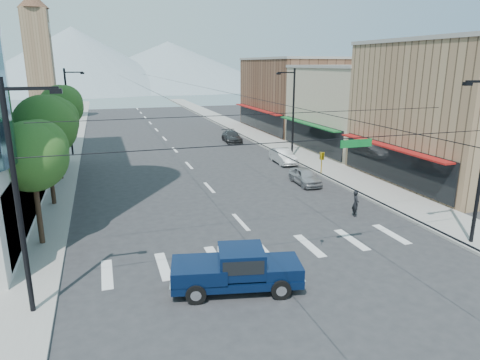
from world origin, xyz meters
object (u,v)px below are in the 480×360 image
Objects in this scene: parked_car_mid at (283,156)px; parked_car_far at (232,137)px; pedestrian at (356,203)px; pickup_truck at (236,269)px; parked_car_near at (305,176)px.

parked_car_mid reaches higher than parked_car_far.
parked_car_mid is (1.65, 15.29, -0.14)m from pedestrian.
parked_car_far is at bearing 85.22° from pickup_truck.
pedestrian is at bearing -93.60° from parked_car_mid.
parked_car_near is at bearing -86.35° from parked_car_far.
pickup_truck is 24.66m from parked_car_mid.
pedestrian reaches higher than parked_car_near.
pickup_truck reaches higher than pedestrian.
parked_car_mid is 12.82m from parked_car_far.
pickup_truck reaches higher than parked_car_near.
pickup_truck reaches higher than parked_car_mid.
parked_car_far reaches higher than parked_car_near.
pickup_truck is 1.37× the size of parked_car_mid.
parked_car_mid is at bearing -80.35° from parked_car_far.
pickup_truck is 35.99m from parked_car_far.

